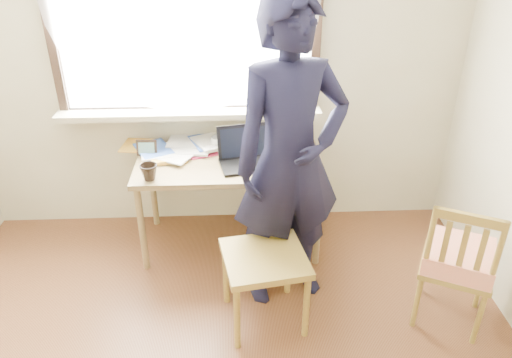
{
  "coord_description": "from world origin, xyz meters",
  "views": [
    {
      "loc": [
        0.11,
        -1.41,
        2.24
      ],
      "look_at": [
        0.22,
        0.95,
        0.92
      ],
      "focal_mm": 35.0,
      "sensor_mm": 36.0,
      "label": 1
    }
  ],
  "objects_px": {
    "laptop": "(246,155)",
    "desk": "(229,170)",
    "mug_dark": "(149,172)",
    "work_chair": "(265,266)",
    "side_chair": "(458,259)",
    "person": "(290,160)",
    "mug_white": "(219,143)"
  },
  "relations": [
    {
      "from": "mug_white",
      "to": "person",
      "type": "bearing_deg",
      "value": -59.0
    },
    {
      "from": "side_chair",
      "to": "work_chair",
      "type": "bearing_deg",
      "value": 177.39
    },
    {
      "from": "mug_dark",
      "to": "person",
      "type": "distance_m",
      "value": 0.93
    },
    {
      "from": "laptop",
      "to": "side_chair",
      "type": "relative_size",
      "value": 0.47
    },
    {
      "from": "mug_dark",
      "to": "work_chair",
      "type": "distance_m",
      "value": 0.96
    },
    {
      "from": "work_chair",
      "to": "mug_white",
      "type": "bearing_deg",
      "value": 105.35
    },
    {
      "from": "side_chair",
      "to": "person",
      "type": "distance_m",
      "value": 1.12
    },
    {
      "from": "work_chair",
      "to": "mug_dark",
      "type": "bearing_deg",
      "value": 141.94
    },
    {
      "from": "desk",
      "to": "laptop",
      "type": "distance_m",
      "value": 0.17
    },
    {
      "from": "mug_white",
      "to": "mug_dark",
      "type": "distance_m",
      "value": 0.62
    },
    {
      "from": "desk",
      "to": "side_chair",
      "type": "distance_m",
      "value": 1.56
    },
    {
      "from": "work_chair",
      "to": "side_chair",
      "type": "bearing_deg",
      "value": -2.61
    },
    {
      "from": "mug_white",
      "to": "work_chair",
      "type": "bearing_deg",
      "value": -74.65
    },
    {
      "from": "work_chair",
      "to": "person",
      "type": "distance_m",
      "value": 0.63
    },
    {
      "from": "laptop",
      "to": "mug_dark",
      "type": "distance_m",
      "value": 0.65
    },
    {
      "from": "side_chair",
      "to": "mug_dark",
      "type": "bearing_deg",
      "value": 161.61
    },
    {
      "from": "mug_white",
      "to": "mug_dark",
      "type": "relative_size",
      "value": 1.02
    },
    {
      "from": "mug_white",
      "to": "work_chair",
      "type": "xyz_separation_m",
      "value": [
        0.27,
        -0.99,
        -0.33
      ]
    },
    {
      "from": "mug_dark",
      "to": "side_chair",
      "type": "relative_size",
      "value": 0.13
    },
    {
      "from": "desk",
      "to": "person",
      "type": "distance_m",
      "value": 0.71
    },
    {
      "from": "mug_white",
      "to": "person",
      "type": "xyz_separation_m",
      "value": [
        0.43,
        -0.72,
        0.22
      ]
    },
    {
      "from": "laptop",
      "to": "mug_dark",
      "type": "bearing_deg",
      "value": -161.82
    },
    {
      "from": "work_chair",
      "to": "side_chair",
      "type": "xyz_separation_m",
      "value": [
        1.11,
        -0.05,
        0.04
      ]
    },
    {
      "from": "mug_dark",
      "to": "work_chair",
      "type": "bearing_deg",
      "value": -38.06
    },
    {
      "from": "desk",
      "to": "mug_dark",
      "type": "distance_m",
      "value": 0.57
    },
    {
      "from": "laptop",
      "to": "desk",
      "type": "bearing_deg",
      "value": 165.03
    },
    {
      "from": "desk",
      "to": "side_chair",
      "type": "relative_size",
      "value": 1.5
    },
    {
      "from": "work_chair",
      "to": "side_chair",
      "type": "distance_m",
      "value": 1.11
    },
    {
      "from": "mug_white",
      "to": "mug_dark",
      "type": "xyz_separation_m",
      "value": [
        -0.43,
        -0.44,
        0.01
      ]
    },
    {
      "from": "person",
      "to": "laptop",
      "type": "bearing_deg",
      "value": 100.24
    },
    {
      "from": "desk",
      "to": "mug_white",
      "type": "bearing_deg",
      "value": 110.09
    },
    {
      "from": "desk",
      "to": "work_chair",
      "type": "distance_m",
      "value": 0.84
    }
  ]
}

